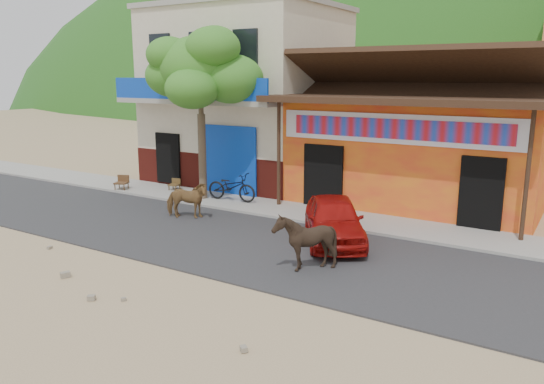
{
  "coord_description": "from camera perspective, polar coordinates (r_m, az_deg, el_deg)",
  "views": [
    {
      "loc": [
        7.31,
        -8.67,
        4.42
      ],
      "look_at": [
        0.05,
        3.0,
        1.4
      ],
      "focal_mm": 35.0,
      "sensor_mm": 36.0,
      "label": 1
    }
  ],
  "objects": [
    {
      "name": "ground",
      "position": [
        12.17,
        -7.77,
        -9.02
      ],
      "size": [
        120.0,
        120.0,
        0.0
      ],
      "primitive_type": "plane",
      "color": "#9E825B",
      "rests_on": "ground"
    },
    {
      "name": "road",
      "position": [
        14.06,
        -1.25,
        -5.85
      ],
      "size": [
        60.0,
        5.0,
        0.04
      ],
      "primitive_type": "cube",
      "color": "#28282B",
      "rests_on": "ground"
    },
    {
      "name": "sidewalk",
      "position": [
        16.96,
        5.23,
        -2.56
      ],
      "size": [
        60.0,
        2.0,
        0.12
      ],
      "primitive_type": "cube",
      "color": "gray",
      "rests_on": "ground"
    },
    {
      "name": "dance_club",
      "position": [
        19.59,
        15.91,
        4.23
      ],
      "size": [
        8.0,
        6.0,
        3.6
      ],
      "primitive_type": "cube",
      "color": "orange",
      "rests_on": "ground"
    },
    {
      "name": "cafe_building",
      "position": [
        22.66,
        -2.6,
        10.05
      ],
      "size": [
        7.0,
        6.0,
        7.0
      ],
      "primitive_type": "cube",
      "color": "beige",
      "rests_on": "ground"
    },
    {
      "name": "tree",
      "position": [
        18.79,
        -7.63,
        8.31
      ],
      "size": [
        3.0,
        3.0,
        6.0
      ],
      "primitive_type": null,
      "color": "#2D721E",
      "rests_on": "sidewalk"
    },
    {
      "name": "cow_tan",
      "position": [
        16.77,
        -9.18,
        -0.86
      ],
      "size": [
        1.51,
        1.14,
        1.16
      ],
      "primitive_type": "imported",
      "rotation": [
        0.0,
        0.0,
        2.0
      ],
      "color": "olive",
      "rests_on": "road"
    },
    {
      "name": "cow_dark",
      "position": [
        12.17,
        3.57,
        -5.34
      ],
      "size": [
        1.33,
        1.2,
        1.36
      ],
      "primitive_type": "imported",
      "rotation": [
        0.0,
        0.0,
        -1.48
      ],
      "color": "black",
      "rests_on": "road"
    },
    {
      "name": "red_car",
      "position": [
        14.33,
        6.68,
        -2.93
      ],
      "size": [
        3.12,
        3.83,
        1.23
      ],
      "primitive_type": "imported",
      "rotation": [
        0.0,
        0.0,
        0.55
      ],
      "color": "#9F0E0B",
      "rests_on": "road"
    },
    {
      "name": "scooter",
      "position": [
        18.62,
        -4.36,
        0.56
      ],
      "size": [
        1.94,
        0.81,
        0.99
      ],
      "primitive_type": "imported",
      "rotation": [
        0.0,
        0.0,
        1.65
      ],
      "color": "black",
      "rests_on": "sidewalk"
    },
    {
      "name": "cafe_chair_left",
      "position": [
        20.71,
        -10.5,
        1.32
      ],
      "size": [
        0.44,
        0.44,
        0.8
      ],
      "primitive_type": null,
      "rotation": [
        0.0,
        0.0,
        0.19
      ],
      "color": "#4A3518",
      "rests_on": "sidewalk"
    },
    {
      "name": "cafe_chair_right",
      "position": [
        21.26,
        -15.93,
        1.61
      ],
      "size": [
        0.61,
        0.61,
        1.0
      ],
      "primitive_type": null,
      "rotation": [
        0.0,
        0.0,
        0.4
      ],
      "color": "#502A1A",
      "rests_on": "sidewalk"
    }
  ]
}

